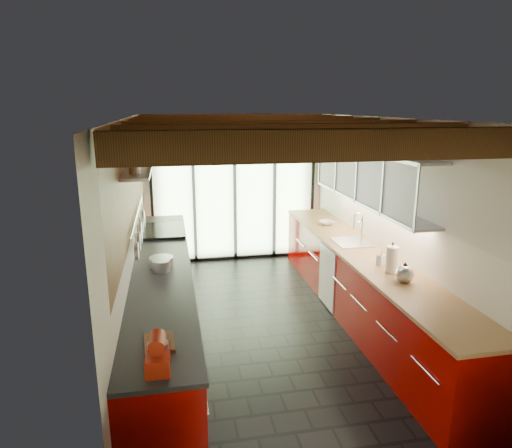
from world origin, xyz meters
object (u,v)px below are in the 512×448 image
Objects in this scene: kettle at (405,273)px; stand_mixer at (158,354)px; soap_bottle at (381,258)px; paper_towel at (392,260)px; bowl at (326,223)px.

stand_mixer is at bearing -155.06° from kettle.
kettle is at bearing 24.94° from stand_mixer.
kettle reaches higher than soap_bottle.
kettle is at bearing -90.00° from soap_bottle.
stand_mixer is 3.07m from soap_bottle.
paper_towel reaches higher than soap_bottle.
kettle is 0.74× the size of paper_towel.
kettle is 0.30m from paper_towel.
soap_bottle is 1.92m from bowl.
bowl is (0.00, 2.17, -0.12)m from paper_towel.
paper_towel is (0.00, 0.29, 0.05)m from kettle.
paper_towel is 1.98× the size of soap_bottle.
kettle is (2.54, 1.18, -0.01)m from stand_mixer.
stand_mixer is 1.34× the size of bowl.
soap_bottle reaches higher than bowl.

